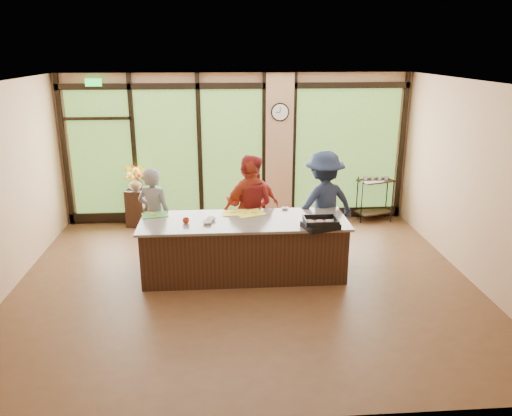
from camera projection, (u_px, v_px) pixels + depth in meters
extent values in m
plane|color=#4D2F1B|center=(245.00, 282.00, 7.70)|extent=(7.00, 7.00, 0.00)
plane|color=silver|center=(244.00, 83.00, 6.78)|extent=(7.00, 7.00, 0.00)
plane|color=tan|center=(237.00, 149.00, 10.09)|extent=(7.00, 0.00, 7.00)
plane|color=tan|center=(477.00, 184.00, 7.48)|extent=(0.00, 6.00, 6.00)
cube|color=tan|center=(279.00, 149.00, 10.09)|extent=(0.55, 0.12, 3.00)
cube|color=black|center=(236.00, 86.00, 9.66)|extent=(6.90, 0.08, 0.12)
cube|color=black|center=(238.00, 214.00, 10.47)|extent=(6.90, 0.08, 0.20)
cube|color=#19D83F|center=(93.00, 82.00, 9.40)|extent=(0.30, 0.04, 0.14)
cube|color=#3C6924|center=(101.00, 154.00, 9.89)|extent=(1.20, 0.02, 2.50)
cube|color=#3C6924|center=(167.00, 153.00, 9.98)|extent=(1.20, 0.02, 2.50)
cube|color=#3C6924|center=(232.00, 152.00, 10.07)|extent=(1.20, 0.02, 2.50)
cube|color=#3C6924|center=(347.00, 150.00, 10.23)|extent=(2.10, 0.02, 2.50)
cube|color=black|center=(64.00, 152.00, 9.81)|extent=(0.08, 0.08, 3.00)
cube|color=black|center=(134.00, 151.00, 9.90)|extent=(0.08, 0.08, 3.00)
cube|color=black|center=(200.00, 150.00, 9.99)|extent=(0.08, 0.08, 3.00)
cube|color=black|center=(264.00, 149.00, 10.08)|extent=(0.08, 0.08, 3.00)
cube|color=black|center=(294.00, 149.00, 10.12)|extent=(0.08, 0.08, 3.00)
cube|color=black|center=(402.00, 147.00, 10.28)|extent=(0.08, 0.08, 3.00)
cube|color=black|center=(244.00, 249.00, 7.85)|extent=(3.10, 1.00, 0.88)
cube|color=slate|center=(244.00, 221.00, 7.71)|extent=(3.20, 1.10, 0.04)
cylinder|color=black|center=(280.00, 112.00, 9.79)|extent=(0.36, 0.04, 0.36)
cylinder|color=silver|center=(280.00, 112.00, 9.78)|extent=(0.31, 0.01, 0.31)
cube|color=black|center=(280.00, 110.00, 9.76)|extent=(0.01, 0.00, 0.11)
cube|color=black|center=(278.00, 112.00, 9.77)|extent=(0.09, 0.00, 0.01)
imported|color=slate|center=(155.00, 215.00, 8.28)|extent=(0.70, 0.59, 1.62)
imported|color=maroon|center=(249.00, 206.00, 8.48)|extent=(1.05, 0.94, 1.78)
imported|color=#9F2E18|center=(251.00, 208.00, 8.41)|extent=(1.11, 0.79, 1.75)
imported|color=#1B243C|center=(323.00, 204.00, 8.46)|extent=(1.35, 1.04, 1.84)
cube|color=black|center=(321.00, 225.00, 7.34)|extent=(0.58, 0.52, 0.09)
imported|color=silver|center=(315.00, 220.00, 7.56)|extent=(0.32, 0.32, 0.08)
cube|color=#338430|center=(155.00, 215.00, 7.91)|extent=(0.45, 0.38, 0.01)
cube|color=yellow|center=(235.00, 213.00, 8.01)|extent=(0.43, 0.34, 0.01)
cube|color=yellow|center=(250.00, 213.00, 7.98)|extent=(0.54, 0.48, 0.01)
imported|color=white|center=(207.00, 222.00, 7.53)|extent=(0.18, 0.18, 0.04)
imported|color=white|center=(211.00, 219.00, 7.68)|extent=(0.16, 0.16, 0.04)
imported|color=white|center=(285.00, 208.00, 8.21)|extent=(0.12, 0.12, 0.03)
imported|color=#9D250F|center=(186.00, 221.00, 7.54)|extent=(0.12, 0.12, 0.08)
cube|color=black|center=(137.00, 208.00, 10.06)|extent=(0.45, 0.45, 0.75)
imported|color=olive|center=(136.00, 183.00, 9.89)|extent=(0.35, 0.35, 0.29)
cube|color=black|center=(373.00, 212.00, 10.45)|extent=(0.79, 0.60, 0.03)
cube|color=black|center=(376.00, 181.00, 10.25)|extent=(0.79, 0.60, 0.03)
cylinder|color=black|center=(362.00, 202.00, 10.18)|extent=(0.02, 0.02, 0.90)
cylinder|color=black|center=(392.00, 201.00, 10.22)|extent=(0.02, 0.02, 0.90)
cylinder|color=black|center=(357.00, 197.00, 10.52)|extent=(0.02, 0.02, 0.90)
cylinder|color=black|center=(387.00, 196.00, 10.56)|extent=(0.02, 0.02, 0.90)
imported|color=silver|center=(365.00, 178.00, 10.22)|extent=(0.13, 0.13, 0.09)
imported|color=silver|center=(373.00, 178.00, 10.23)|extent=(0.13, 0.13, 0.09)
imported|color=silver|center=(380.00, 178.00, 10.24)|extent=(0.13, 0.13, 0.09)
imported|color=silver|center=(386.00, 178.00, 10.25)|extent=(0.13, 0.13, 0.09)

